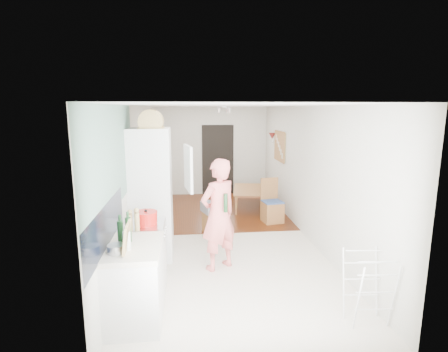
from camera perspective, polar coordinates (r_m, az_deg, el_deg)
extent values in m
cube|color=beige|center=(6.87, -0.07, -9.93)|extent=(3.20, 7.00, 0.01)
cube|color=#55210A|center=(8.62, -1.36, -5.53)|extent=(3.20, 3.30, 0.01)
cube|color=slate|center=(4.52, -17.77, 2.83)|extent=(0.02, 3.00, 1.30)
cube|color=black|center=(4.15, -18.65, -7.86)|extent=(0.02, 1.90, 0.50)
cube|color=black|center=(10.01, -1.02, 2.61)|extent=(0.90, 0.04, 2.00)
cube|color=silver|center=(4.38, -14.24, -16.85)|extent=(0.60, 0.90, 0.86)
cube|color=beige|center=(4.19, -14.54, -11.26)|extent=(0.62, 0.92, 0.06)
cube|color=silver|center=(5.04, -13.05, -12.80)|extent=(0.60, 0.60, 0.88)
cube|color=silver|center=(4.88, -13.28, -7.85)|extent=(0.60, 0.60, 0.04)
cube|color=silver|center=(5.80, -11.84, -2.98)|extent=(0.66, 0.66, 2.15)
cube|color=silver|center=(5.38, -5.87, 1.28)|extent=(0.14, 0.56, 0.70)
cube|color=white|center=(5.68, -8.91, 1.72)|extent=(0.02, 0.52, 0.66)
cube|color=#D5BB76|center=(8.63, 9.11, 4.83)|extent=(0.03, 0.90, 0.70)
cube|color=brown|center=(8.63, 9.01, 4.83)|extent=(0.00, 0.94, 0.74)
cone|color=maroon|center=(9.23, 7.85, 6.50)|extent=(0.18, 0.18, 0.16)
imported|color=#ED716D|center=(5.29, -0.92, -4.73)|extent=(0.89, 0.81, 2.04)
imported|color=brown|center=(8.75, 4.32, -3.93)|extent=(0.83, 1.27, 0.41)
cube|color=gray|center=(6.87, -1.65, -5.10)|extent=(0.54, 0.54, 0.19)
cylinder|color=red|center=(4.82, -12.60, -6.69)|extent=(0.32, 0.32, 0.18)
cylinder|color=silver|center=(4.00, -17.22, -11.30)|extent=(0.22, 0.22, 0.09)
cylinder|color=#1A411E|center=(5.16, 0.26, -4.40)|extent=(0.06, 0.06, 0.28)
cylinder|color=#1A411E|center=(4.16, -16.53, -8.93)|extent=(0.07, 0.07, 0.29)
cylinder|color=#1A411E|center=(4.25, -15.33, -8.46)|extent=(0.08, 0.08, 0.29)
cylinder|color=silver|center=(4.03, -15.59, -10.15)|extent=(0.11, 0.11, 0.21)
cylinder|color=tan|center=(4.60, -14.02, -7.26)|extent=(0.08, 0.08, 0.23)
cylinder|color=tan|center=(4.65, -15.05, -7.25)|extent=(0.07, 0.07, 0.21)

